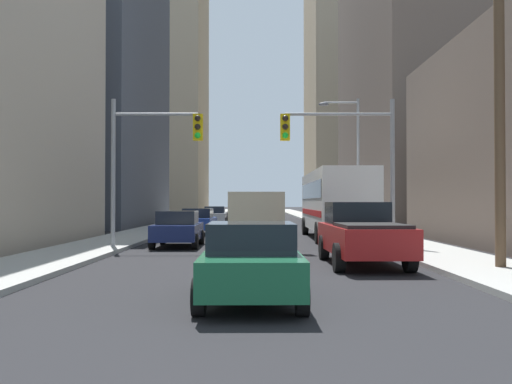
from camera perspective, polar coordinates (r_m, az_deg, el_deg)
The scene contains 17 objects.
sidewalk_left at distance 52.74m, azimuth -6.96°, elevation -2.95°, with size 2.98×160.00×0.15m, color #9E9E99.
sidewalk_right at distance 52.71m, azimuth 7.12°, elevation -2.95°, with size 2.98×160.00×0.15m, color #9E9E99.
city_bus at distance 29.45m, azimuth 8.05°, elevation -0.92°, with size 2.67×11.52×3.40m.
pickup_truck_red at distance 17.70m, azimuth 10.66°, elevation -4.12°, with size 2.20×5.44×1.90m.
cargo_van_beige at distance 22.62m, azimuth 0.07°, elevation -2.55°, with size 2.16×5.27×2.26m.
sedan_green at distance 10.97m, azimuth -0.27°, elevation -6.94°, with size 1.95×4.22×1.52m.
sedan_navy at distance 24.49m, azimuth -7.54°, elevation -3.62°, with size 1.95×4.22×1.52m.
sedan_blue at distance 33.57m, azimuth -5.54°, elevation -2.90°, with size 1.95×4.25×1.52m.
sedan_silver at distance 47.41m, azimuth -3.88°, elevation -2.33°, with size 1.95×4.23×1.52m.
traffic_signal_near_left at distance 23.26m, azimuth -10.07°, elevation 4.29°, with size 3.66×0.44×6.00m.
traffic_signal_near_right at distance 23.16m, azimuth 8.86°, elevation 4.42°, with size 4.56×0.44×6.00m.
utility_pole_right at distance 17.31m, azimuth 23.21°, elevation 11.53°, with size 2.20×0.28×10.71m.
street_lamp_right at distance 31.58m, azimuth 9.71°, elevation 3.79°, with size 2.23×0.32×7.50m.
building_left_mid_office at distance 52.56m, azimuth -21.60°, elevation 12.97°, with size 20.61×20.60×29.00m, color #4C515B.
building_left_far_tower at distance 101.18m, azimuth -12.37°, elevation 12.00°, with size 25.61×19.78×49.11m, color tan.
building_right_mid_block at distance 56.02m, azimuth 18.17°, elevation 11.90°, with size 15.17×25.92×28.66m, color #66564C.
building_right_far_highrise at distance 99.60m, azimuth 10.56°, elevation 16.50°, with size 16.90×21.26×63.52m, color tan.
Camera 1 is at (0.12, -2.29, 1.92)m, focal length 40.29 mm.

